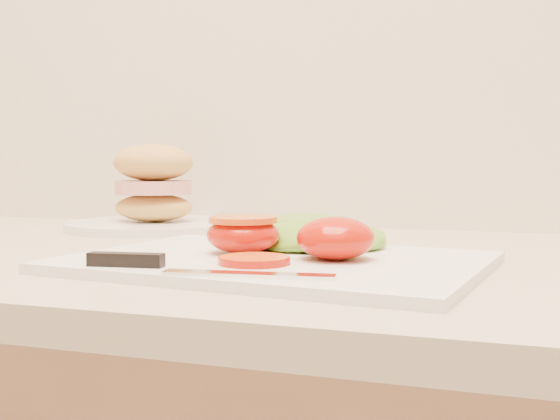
% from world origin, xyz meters
% --- Properties ---
extents(cutting_board, '(0.42, 0.32, 0.01)m').
position_xyz_m(cutting_board, '(-0.38, 1.58, 0.94)').
color(cutting_board, white).
rests_on(cutting_board, counter).
extents(tomato_half_dome, '(0.07, 0.07, 0.04)m').
position_xyz_m(tomato_half_dome, '(-0.32, 1.58, 0.96)').
color(tomato_half_dome, '#C00700').
rests_on(tomato_half_dome, cutting_board).
extents(tomato_half_cut, '(0.07, 0.07, 0.04)m').
position_xyz_m(tomato_half_cut, '(-0.42, 1.59, 0.96)').
color(tomato_half_cut, '#C00700').
rests_on(tomato_half_cut, cutting_board).
extents(tomato_slice_0, '(0.06, 0.06, 0.01)m').
position_xyz_m(tomato_slice_0, '(-0.38, 1.53, 0.94)').
color(tomato_slice_0, orange).
rests_on(tomato_slice_0, cutting_board).
extents(lettuce_leaf_0, '(0.20, 0.17, 0.03)m').
position_xyz_m(lettuce_leaf_0, '(-0.38, 1.66, 0.96)').
color(lettuce_leaf_0, '#689F2A').
rests_on(lettuce_leaf_0, cutting_board).
extents(lettuce_leaf_1, '(0.14, 0.13, 0.02)m').
position_xyz_m(lettuce_leaf_1, '(-0.34, 1.66, 0.95)').
color(lettuce_leaf_1, '#689F2A').
rests_on(lettuce_leaf_1, cutting_board).
extents(knife, '(0.23, 0.04, 0.01)m').
position_xyz_m(knife, '(-0.44, 1.47, 0.94)').
color(knife, silver).
rests_on(knife, cutting_board).
extents(sandwich_plate, '(0.26, 0.26, 0.13)m').
position_xyz_m(sandwich_plate, '(-0.68, 1.88, 0.98)').
color(sandwich_plate, white).
rests_on(sandwich_plate, counter).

